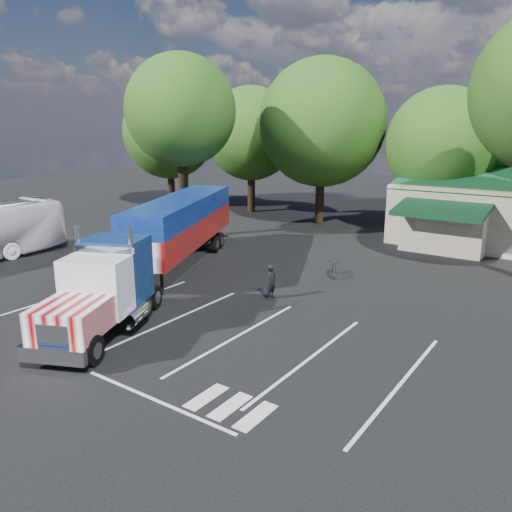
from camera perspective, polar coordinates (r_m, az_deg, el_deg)
The scene contains 9 objects.
ground at distance 25.68m, azimuth 0.11°, elevation -3.11°, with size 120.00×120.00×0.00m, color black.
tree_row_a at distance 51.29m, azimuth -9.90°, elevation 13.71°, with size 9.00×9.00×11.68m.
tree_row_b at distance 46.49m, azimuth -0.56°, elevation 13.81°, with size 8.40×8.40×11.35m.
tree_row_c at distance 40.93m, azimuth 7.56°, elevation 14.83°, with size 10.00×10.00×13.05m.
tree_row_d at distance 38.90m, azimuth 20.51°, elevation 11.92°, with size 8.00×8.00×10.60m.
tree_near_left at distance 35.76m, azimuth -8.60°, elevation 16.07°, with size 7.60×7.60×12.65m.
semi_truck at distance 26.31m, azimuth -10.23°, elevation 2.34°, with size 10.25×18.89×4.12m.
woman at distance 23.17m, azimuth 1.78°, elevation -2.98°, with size 0.60×0.39×1.64m, color black.
bicycle at distance 27.08m, azimuth 8.91°, elevation -1.27°, with size 0.64×1.85×0.97m, color black.
Camera 1 is at (13.94, -20.09, 7.85)m, focal length 35.00 mm.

